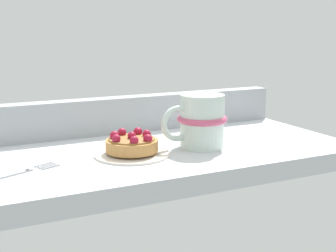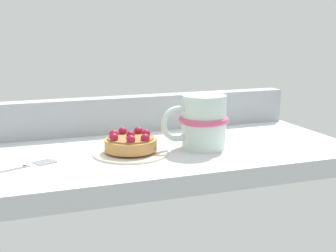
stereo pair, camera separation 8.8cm
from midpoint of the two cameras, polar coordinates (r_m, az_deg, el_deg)
The scene contains 6 objects.
ground_plane at distance 91.31cm, azimuth 0.16°, elevation -3.87°, with size 79.61×36.28×3.57cm, color silver.
window_rail_back at distance 104.84cm, azimuth -2.89°, elevation 1.41°, with size 78.01×4.08×7.83cm, color #9EA3A8.
dessert_plate at distance 86.99cm, azimuth -1.61°, elevation -3.21°, with size 13.88×13.88×0.81cm.
raspberry_tart at distance 86.53cm, azimuth -1.63°, elevation -2.04°, with size 9.60×9.60×3.70cm.
coffee_mug at distance 90.82cm, azimuth 6.93°, elevation 0.50°, with size 13.62×9.77×10.33cm.
dessert_fork at distance 80.38cm, azimuth -15.61°, elevation -5.02°, with size 16.10×7.78×0.60cm.
Camera 2 is at (-26.40, -84.05, 23.38)cm, focal length 50.56 mm.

